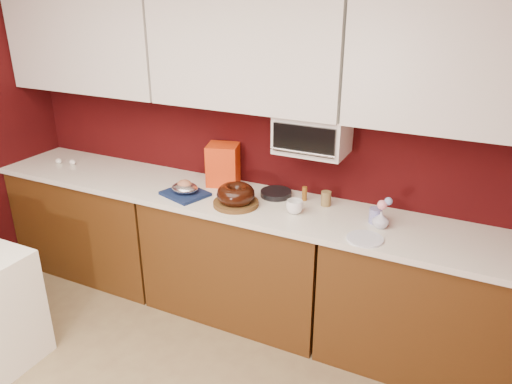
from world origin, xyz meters
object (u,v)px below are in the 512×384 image
object	(u,v)px
bundt_cake	(236,194)
pandoro_box	(223,165)
blue_jar	(375,216)
foil_ham_nest	(185,188)
coffee_mug	(295,205)
flower_vase	(381,218)
toaster_oven	(313,134)

from	to	relation	value
bundt_cake	pandoro_box	bearing A→B (deg)	131.31
pandoro_box	blue_jar	xyz separation A→B (m)	(1.15, -0.15, -0.10)
bundt_cake	foil_ham_nest	xyz separation A→B (m)	(-0.40, -0.01, -0.02)
pandoro_box	coffee_mug	distance (m)	0.71
flower_vase	bundt_cake	bearing A→B (deg)	-174.05
toaster_oven	pandoro_box	size ratio (longest dim) A/B	1.50
bundt_cake	pandoro_box	distance (m)	0.41
foil_ham_nest	coffee_mug	world-z (taller)	coffee_mug
toaster_oven	pandoro_box	bearing A→B (deg)	177.52
foil_ham_nest	flower_vase	xyz separation A→B (m)	(1.33, 0.10, 0.00)
blue_jar	flower_vase	distance (m)	0.07
pandoro_box	flower_vase	bearing A→B (deg)	-26.42
toaster_oven	coffee_mug	world-z (taller)	toaster_oven
toaster_oven	blue_jar	size ratio (longest dim) A/B	4.78
bundt_cake	blue_jar	world-z (taller)	bundt_cake
coffee_mug	flower_vase	bearing A→B (deg)	4.14
bundt_cake	flower_vase	size ratio (longest dim) A/B	2.12
toaster_oven	foil_ham_nest	world-z (taller)	toaster_oven
toaster_oven	blue_jar	world-z (taller)	toaster_oven
bundt_cake	coffee_mug	size ratio (longest dim) A/B	2.35
pandoro_box	toaster_oven	bearing A→B (deg)	-19.28
toaster_oven	bundt_cake	distance (m)	0.64
toaster_oven	flower_vase	world-z (taller)	toaster_oven
pandoro_box	coffee_mug	world-z (taller)	pandoro_box
bundt_cake	pandoro_box	world-z (taller)	pandoro_box
foil_ham_nest	coffee_mug	xyz separation A→B (m)	(0.79, 0.06, -0.00)
coffee_mug	blue_jar	bearing A→B (deg)	10.52
pandoro_box	flower_vase	xyz separation A→B (m)	(1.20, -0.20, -0.09)
toaster_oven	flower_vase	size ratio (longest dim) A/B	3.78
pandoro_box	flower_vase	size ratio (longest dim) A/B	2.52
foil_ham_nest	blue_jar	world-z (taller)	blue_jar
bundt_cake	blue_jar	distance (m)	0.90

